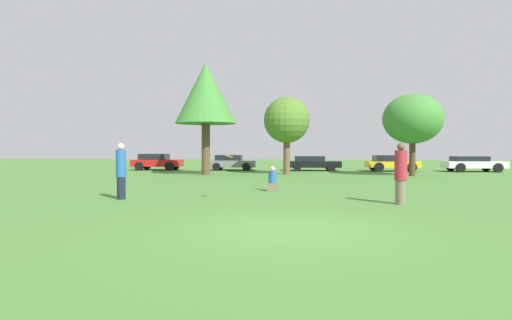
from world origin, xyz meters
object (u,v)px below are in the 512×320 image
object	(u,v)px
frisbee	(229,156)
person_thrower	(121,171)
parked_car_black	(312,163)
parked_car_red	(157,161)
parked_car_grey	(232,162)
parked_car_yellow	(391,163)
tree_1	(287,121)
parked_car_white	(473,163)
bystander_sitting	(273,181)
tree_0	(206,94)
tree_2	(413,119)
person_catcher	(401,173)

from	to	relation	value
frisbee	person_thrower	bearing A→B (deg)	-179.60
parked_car_black	parked_car_red	bearing A→B (deg)	179.00
parked_car_grey	parked_car_yellow	xyz separation A→B (m)	(12.50, -0.44, 0.02)
parked_car_yellow	tree_1	bearing A→B (deg)	-152.37
parked_car_yellow	parked_car_white	bearing A→B (deg)	-2.67
bystander_sitting	parked_car_red	xyz separation A→B (m)	(-10.41, 16.00, 0.29)
bystander_sitting	parked_car_white	world-z (taller)	parked_car_white
parked_car_red	parked_car_grey	xyz separation A→B (m)	(6.18, 0.27, -0.05)
tree_0	tree_2	size ratio (longest dim) A/B	1.43
person_catcher	parked_car_white	size ratio (longest dim) A/B	0.44
frisbee	bystander_sitting	bearing A→B (deg)	68.21
frisbee	tree_0	xyz separation A→B (m)	(-3.77, 13.51, 3.93)
person_thrower	person_catcher	world-z (taller)	person_thrower
parked_car_black	parked_car_white	distance (m)	12.01
parked_car_red	parked_car_white	bearing A→B (deg)	-2.32
person_thrower	parked_car_grey	bearing A→B (deg)	90.40
tree_1	parked_car_black	xyz separation A→B (m)	(1.93, 4.78, -3.03)
tree_0	bystander_sitting	bearing A→B (deg)	-63.92
bystander_sitting	tree_0	bearing A→B (deg)	116.08
tree_2	person_catcher	bearing A→B (deg)	-106.71
person_catcher	tree_1	bearing A→B (deg)	-73.09
tree_0	tree_1	world-z (taller)	tree_0
tree_2	bystander_sitting	bearing A→B (deg)	-128.77
parked_car_black	parked_car_yellow	bearing A→B (deg)	-4.74
parked_car_white	frisbee	bearing A→B (deg)	-131.08
tree_0	tree_2	xyz separation A→B (m)	(13.42, 0.11, -1.77)
parked_car_white	parked_car_yellow	bearing A→B (deg)	177.33
person_thrower	tree_1	distance (m)	15.74
bystander_sitting	tree_1	world-z (taller)	tree_1
parked_car_white	person_thrower	bearing A→B (deg)	-137.12
person_thrower	frisbee	world-z (taller)	person_thrower
tree_0	parked_car_white	distance (m)	20.61
bystander_sitting	parked_car_red	size ratio (longest dim) A/B	0.25
tree_1	frisbee	bearing A→B (deg)	-96.28
tree_0	tree_2	distance (m)	13.54
person_thrower	tree_1	bearing A→B (deg)	72.61
tree_2	parked_car_white	size ratio (longest dim) A/B	1.20
tree_1	parked_car_red	size ratio (longest dim) A/B	1.32
person_catcher	parked_car_grey	xyz separation A→B (m)	(-8.38, 19.90, -0.30)
tree_1	tree_2	xyz separation A→B (m)	(8.05, -0.93, -0.03)
bystander_sitting	tree_2	distance (m)	13.75
person_catcher	tree_2	size ratio (longest dim) A/B	0.36
frisbee	parked_car_red	world-z (taller)	frisbee
person_catcher	frisbee	world-z (taller)	person_catcher
frisbee	parked_car_yellow	bearing A→B (deg)	63.34
bystander_sitting	tree_0	distance (m)	12.52
parked_car_white	tree_1	bearing A→B (deg)	-164.32
tree_2	parked_car_white	bearing A→B (deg)	41.95
bystander_sitting	parked_car_grey	distance (m)	16.81
tree_1	parked_car_yellow	distance (m)	9.59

